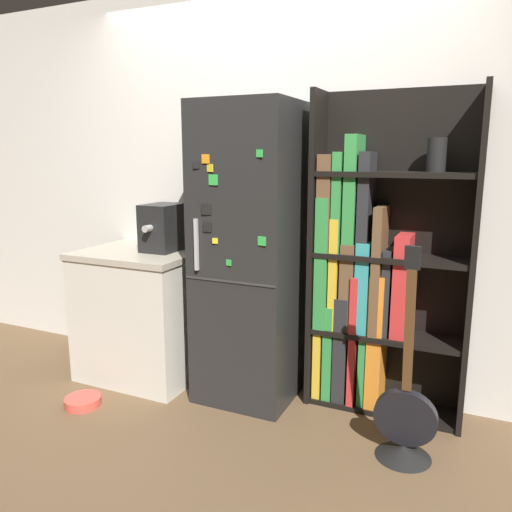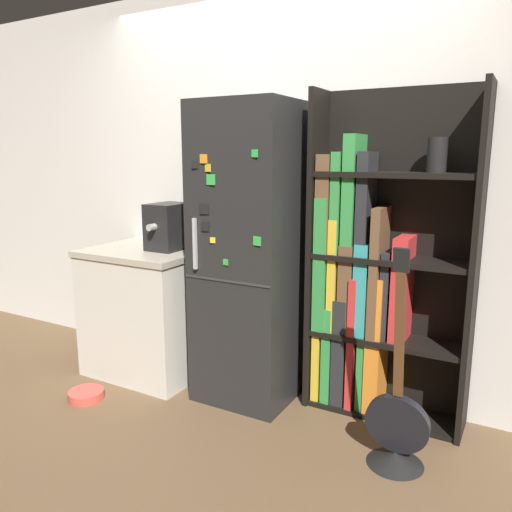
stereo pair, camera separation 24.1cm
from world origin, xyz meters
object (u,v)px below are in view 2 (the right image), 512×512
object	(u,v)px
refrigerator	(251,255)
espresso_machine	(168,226)
pet_bowl	(86,394)
bookshelf	(370,278)
guitar	(396,434)

from	to	relation	value
refrigerator	espresso_machine	size ratio (longest dim) A/B	5.38
refrigerator	espresso_machine	world-z (taller)	refrigerator
refrigerator	pet_bowl	world-z (taller)	refrigerator
refrigerator	bookshelf	world-z (taller)	bookshelf
espresso_machine	guitar	xyz separation A→B (m)	(1.66, -0.34, -0.87)
guitar	pet_bowl	bearing A→B (deg)	-171.95
pet_bowl	espresso_machine	bearing A→B (deg)	70.60
refrigerator	pet_bowl	xyz separation A→B (m)	(-0.87, -0.59, -0.88)
bookshelf	refrigerator	bearing A→B (deg)	-166.91
bookshelf	espresso_machine	xyz separation A→B (m)	(-1.36, -0.15, 0.23)
espresso_machine	guitar	distance (m)	1.91
refrigerator	guitar	world-z (taller)	refrigerator
espresso_machine	refrigerator	bearing A→B (deg)	-1.51
guitar	pet_bowl	xyz separation A→B (m)	(-1.88, -0.27, -0.14)
espresso_machine	pet_bowl	bearing A→B (deg)	-109.40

